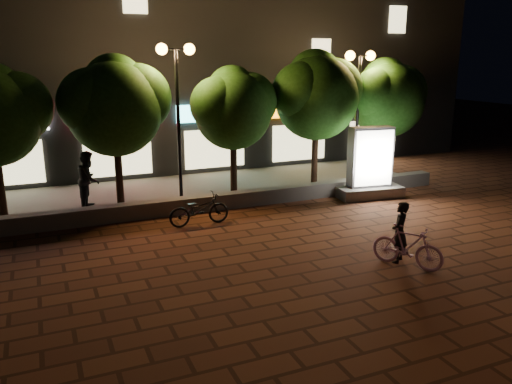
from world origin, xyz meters
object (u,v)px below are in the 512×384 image
ad_kiosk (370,169)px  rider (400,232)px  street_lamp_right (359,83)px  scooter_parked (199,210)px  tree_left (115,103)px  street_lamp_left (177,83)px  tree_right (317,92)px  scooter_pink (408,246)px  tree_mid (234,105)px  tree_far_right (388,95)px  pedestrian (89,179)px

ad_kiosk → rider: bearing=-118.4°
street_lamp_right → scooter_parked: 8.32m
rider → tree_left: bearing=-92.6°
rider → scooter_parked: size_ratio=0.83×
street_lamp_left → tree_right: bearing=2.8°
street_lamp_right → scooter_pink: 8.95m
street_lamp_right → rider: 8.57m
scooter_pink → scooter_parked: (-3.61, 4.95, -0.03)m
rider → tree_mid: bearing=-117.8°
tree_left → scooter_pink: 9.91m
tree_mid → ad_kiosk: (4.30, -2.14, -2.21)m
tree_right → tree_far_right: bearing=-0.0°
tree_far_right → rider: bearing=-124.3°
tree_left → ad_kiosk: 8.90m
tree_left → pedestrian: size_ratio=2.64×
street_lamp_left → pedestrian: street_lamp_left is taller
tree_right → tree_far_right: size_ratio=1.06×
tree_far_right → rider: tree_far_right is taller
tree_left → street_lamp_left: street_lamp_left is taller
tree_mid → tree_far_right: bearing=0.0°
street_lamp_right → pedestrian: (-9.94, 0.41, -2.89)m
street_lamp_left → street_lamp_right: street_lamp_left is taller
tree_right → scooter_pink: 8.55m
tree_mid → scooter_pink: (1.42, -7.76, -2.70)m
street_lamp_right → ad_kiosk: street_lamp_right is taller
tree_mid → pedestrian: tree_mid is taller
tree_right → tree_mid: bearing=-180.0°
tree_far_right → tree_right: bearing=180.0°
pedestrian → tree_left: bearing=-81.6°
ad_kiosk → scooter_parked: 6.55m
tree_right → tree_far_right: 3.20m
street_lamp_left → scooter_pink: 8.98m
street_lamp_right → scooter_pink: street_lamp_right is taller
tree_left → street_lamp_right: (8.95, -0.26, 0.45)m
street_lamp_left → ad_kiosk: size_ratio=2.07×
tree_mid → ad_kiosk: tree_mid is taller
tree_right → ad_kiosk: bearing=-65.1°
tree_mid → scooter_pink: bearing=-79.6°
ad_kiosk → rider: (-2.86, -5.29, -0.25)m
scooter_pink → scooter_parked: scooter_pink is taller
scooter_parked → pedestrian: pedestrian is taller
street_lamp_left → scooter_pink: size_ratio=3.04×
tree_far_right → street_lamp_right: 1.66m
scooter_pink → street_lamp_right: bearing=32.1°
tree_left → rider: tree_left is taller
tree_right → street_lamp_left: bearing=-177.2°
tree_left → scooter_parked: (1.80, -2.82, -2.97)m
tree_left → tree_mid: 4.00m
street_lamp_right → rider: street_lamp_right is taller
rider → tree_right: bearing=-142.9°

